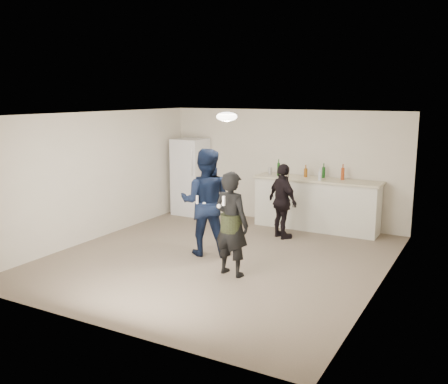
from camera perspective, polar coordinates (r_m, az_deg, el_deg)
The scene contains 21 objects.
floor at distance 8.83m, azimuth -0.63°, elevation -7.56°, with size 6.00×6.00×0.00m, color #6B5B4C.
ceiling at distance 8.37m, azimuth -0.67°, elevation 8.87°, with size 6.00×6.00×0.00m, color silver.
wall_back at distance 11.19m, azimuth 6.92°, elevation 2.93°, with size 6.00×6.00×0.00m, color beige.
wall_front at distance 6.14m, azimuth -14.54°, elevation -4.13°, with size 6.00×6.00×0.00m, color beige.
wall_left at distance 10.13m, azimuth -14.34°, elevation 1.81°, with size 6.00×6.00×0.00m, color beige.
wall_right at distance 7.58m, azimuth 17.80°, elevation -1.44°, with size 6.00×6.00×0.00m, color beige.
counter at distance 10.72m, azimuth 10.49°, elevation -1.48°, with size 2.60×0.56×1.05m, color silver.
counter_top at distance 10.62m, azimuth 10.59°, elevation 1.39°, with size 2.68×0.64×0.04m, color beige.
fridge at distance 11.90m, azimuth -3.85°, elevation 1.77°, with size 0.70×0.70×1.80m, color silver.
fridge_handle at distance 11.38m, azimuth -3.69°, elevation 3.38°, with size 0.02×0.02×0.60m, color silver.
ceiling_dome at distance 8.63m, azimuth 0.32°, elevation 8.61°, with size 0.36×0.36×0.16m, color white.
shaker at distance 10.93m, azimuth 5.32°, elevation 2.37°, with size 0.08×0.08×0.17m, color silver.
man at distance 8.82m, azimuth -2.10°, elevation -1.17°, with size 0.93×0.72×1.90m, color #0F1F42.
woman at distance 7.82m, azimuth 0.86°, elevation -3.65°, with size 0.61×0.40×1.67m, color black.
camo_shorts at distance 7.82m, azimuth 0.86°, elevation -3.54°, with size 0.34×0.34×0.28m, color #273317.
spectator at distance 9.92m, azimuth 6.73°, elevation -1.07°, with size 0.88×0.36×1.49m, color black.
remote_man at distance 8.57m, azimuth -3.06°, elevation -0.87°, with size 0.04×0.04×0.15m, color white.
nunchuk_man at distance 8.55m, azimuth -2.27°, elevation -1.38°, with size 0.07×0.07×0.07m, color white.
remote_woman at distance 7.51m, azimuth -0.02°, elevation -1.01°, with size 0.04×0.04×0.15m, color white.
nunchuk_woman at distance 7.60m, azimuth -0.58°, elevation -1.63°, with size 0.07×0.07×0.07m, color white.
bottle_cluster at distance 10.66m, azimuth 10.37°, elevation 2.17°, with size 1.43×0.39×0.28m.
Camera 1 is at (4.10, -7.29, 2.83)m, focal length 40.00 mm.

